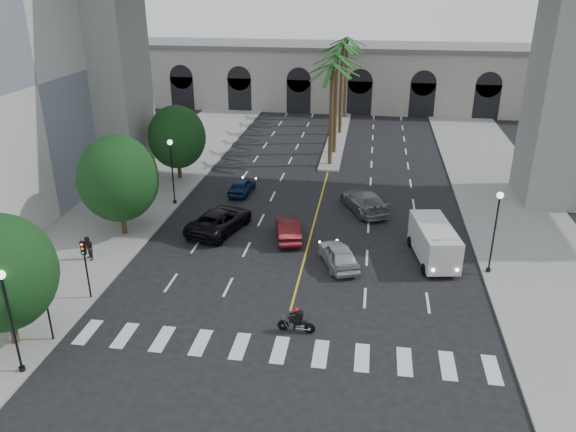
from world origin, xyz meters
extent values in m
plane|color=black|center=(0.00, 0.00, 0.00)|extent=(140.00, 140.00, 0.00)
cube|color=gray|center=(-15.00, 15.00, 0.07)|extent=(8.00, 100.00, 0.15)
cube|color=gray|center=(15.00, 15.00, 0.07)|extent=(8.00, 100.00, 0.15)
cube|color=gray|center=(0.00, 38.00, 0.10)|extent=(2.00, 24.00, 0.20)
cube|color=#BAB3A7|center=(0.00, 55.00, 4.00)|extent=(70.00, 10.00, 8.00)
cube|color=slate|center=(0.00, 55.00, 8.25)|extent=(71.00, 10.50, 0.50)
cube|color=gray|center=(18.50, 22.00, 10.40)|extent=(5.00, 6.00, 20.80)
cube|color=gray|center=(-18.50, 22.00, 10.40)|extent=(5.00, 6.00, 20.80)
cylinder|color=#47331E|center=(0.00, 28.00, 4.75)|extent=(0.40, 0.40, 9.50)
cylinder|color=#47331E|center=(0.10, 32.00, 4.90)|extent=(0.40, 0.40, 9.80)
cylinder|color=#47331E|center=(-0.20, 36.00, 4.65)|extent=(0.40, 0.40, 9.30)
cylinder|color=#47331E|center=(0.15, 40.00, 5.05)|extent=(0.40, 0.40, 10.10)
cylinder|color=#47331E|center=(-0.10, 44.00, 4.80)|extent=(0.40, 0.40, 9.60)
cylinder|color=#47331E|center=(0.20, 48.00, 4.95)|extent=(0.40, 0.40, 9.90)
cylinder|color=#382616|center=(-13.00, -3.00, 1.17)|extent=(0.36, 0.36, 2.34)
ellipsoid|color=black|center=(-13.00, -3.00, 4.03)|extent=(5.20, 5.20, 5.72)
cylinder|color=#382616|center=(-13.00, 10.00, 1.22)|extent=(0.36, 0.36, 2.45)
ellipsoid|color=black|center=(-13.00, 10.00, 4.22)|extent=(5.44, 5.44, 5.98)
cylinder|color=#382616|center=(-13.00, 22.00, 1.13)|extent=(0.36, 0.36, 2.27)
ellipsoid|color=black|center=(-13.00, 22.00, 3.91)|extent=(5.04, 5.04, 5.54)
cylinder|color=black|center=(-11.40, -5.00, 0.18)|extent=(0.28, 0.28, 0.36)
cylinder|color=black|center=(-11.40, -5.00, 2.60)|extent=(0.11, 0.11, 5.00)
sphere|color=white|center=(-11.40, -5.00, 5.15)|extent=(0.40, 0.40, 0.40)
cylinder|color=black|center=(-11.40, 16.00, 0.18)|extent=(0.28, 0.28, 0.36)
cylinder|color=black|center=(-11.40, 16.00, 2.60)|extent=(0.11, 0.11, 5.00)
sphere|color=white|center=(-11.40, 16.00, 5.15)|extent=(0.40, 0.40, 0.40)
cylinder|color=black|center=(11.40, 8.00, 0.18)|extent=(0.28, 0.28, 0.36)
cylinder|color=black|center=(11.40, 8.00, 2.60)|extent=(0.11, 0.11, 5.00)
sphere|color=white|center=(11.40, 8.00, 5.15)|extent=(0.40, 0.40, 0.40)
cylinder|color=black|center=(-11.30, -2.50, 1.75)|extent=(0.10, 0.10, 3.50)
cube|color=black|center=(-11.30, -2.50, 3.25)|extent=(0.25, 0.18, 0.80)
cylinder|color=black|center=(-11.30, 1.50, 1.75)|extent=(0.10, 0.10, 3.50)
cube|color=black|center=(-11.30, 1.50, 3.25)|extent=(0.25, 0.18, 0.80)
cylinder|color=black|center=(-0.10, 0.20, 0.29)|extent=(0.58, 0.13, 0.58)
cylinder|color=black|center=(1.28, 0.12, 0.29)|extent=(0.58, 0.13, 0.58)
cube|color=silver|center=(0.64, 0.16, 0.37)|extent=(0.40, 0.29, 0.25)
cube|color=black|center=(0.49, 0.17, 0.64)|extent=(0.54, 0.24, 0.19)
cube|color=black|center=(0.93, 0.14, 0.60)|extent=(0.45, 0.26, 0.12)
cylinder|color=black|center=(0.11, 0.19, 0.85)|extent=(0.06, 0.53, 0.03)
cube|color=black|center=(0.70, 0.15, 0.97)|extent=(0.27, 0.38, 0.50)
cube|color=black|center=(0.86, 0.14, 1.01)|extent=(0.15, 0.30, 0.37)
sphere|color=#AA110B|center=(0.57, 0.16, 1.29)|extent=(0.25, 0.25, 0.25)
imported|color=#AEAFB3|center=(2.21, 7.72, 0.74)|extent=(3.21, 4.69, 1.48)
imported|color=#4E0F14|center=(-1.50, 11.14, 0.74)|extent=(2.49, 4.71, 1.48)
imported|color=black|center=(-6.51, 11.69, 0.82)|extent=(4.30, 6.46, 1.65)
imported|color=slate|center=(3.58, 16.97, 0.82)|extent=(4.39, 6.08, 1.63)
imported|color=#0E2045|center=(-6.66, 19.26, 0.67)|extent=(1.86, 4.02, 1.33)
cube|color=silver|center=(8.15, 9.37, 1.33)|extent=(2.96, 5.80, 2.05)
cube|color=black|center=(8.59, 6.80, 1.59)|extent=(1.91, 0.57, 0.87)
cylinder|color=black|center=(7.52, 7.29, 0.36)|extent=(0.40, 0.76, 0.72)
cylinder|color=black|center=(9.44, 7.62, 0.36)|extent=(0.40, 0.76, 0.72)
cylinder|color=black|center=(6.86, 11.13, 0.36)|extent=(0.40, 0.76, 0.72)
cylinder|color=black|center=(8.78, 11.46, 0.36)|extent=(0.40, 0.76, 0.72)
imported|color=black|center=(-15.30, 3.87, 1.08)|extent=(0.77, 0.60, 1.86)
imported|color=black|center=(-13.51, 5.77, 0.94)|extent=(0.98, 0.95, 1.59)
camera|label=1|loc=(3.80, -23.82, 16.78)|focal=35.00mm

